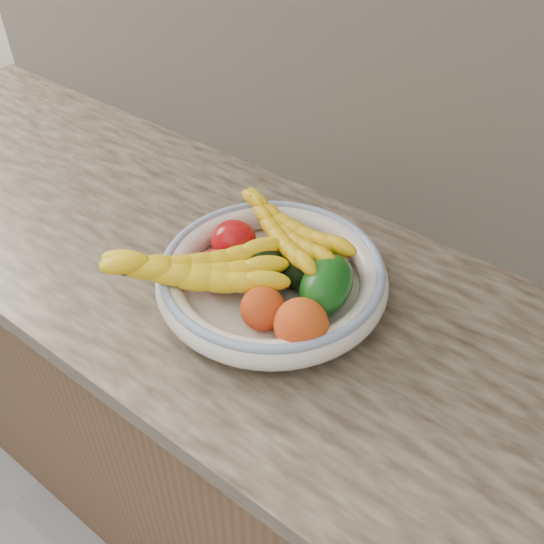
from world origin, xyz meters
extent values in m
cube|color=brown|center=(0.00, 1.68, 0.43)|extent=(2.40, 0.62, 0.86)
cube|color=tan|center=(0.00, 1.68, 0.88)|extent=(2.44, 0.66, 0.04)
cube|color=beige|center=(0.00, 1.99, 1.15)|extent=(2.40, 0.02, 0.50)
cylinder|color=white|center=(0.00, 1.66, 0.91)|extent=(0.13, 0.13, 0.02)
cylinder|color=white|center=(0.00, 1.66, 0.92)|extent=(0.32, 0.32, 0.01)
torus|color=white|center=(0.00, 1.66, 0.95)|extent=(0.39, 0.39, 0.05)
torus|color=#3C63AB|center=(0.00, 1.66, 0.97)|extent=(0.37, 0.37, 0.02)
ellipsoid|color=orange|center=(-0.04, 1.75, 0.95)|extent=(0.06, 0.06, 0.05)
ellipsoid|color=#DB4404|center=(0.05, 1.77, 0.95)|extent=(0.08, 0.08, 0.05)
ellipsoid|color=#E95804|center=(-0.01, 1.73, 0.95)|extent=(0.06, 0.06, 0.05)
ellipsoid|color=#B50D12|center=(-0.10, 1.68, 0.96)|extent=(0.09, 0.09, 0.07)
ellipsoid|color=#AC0C18|center=(-0.08, 1.61, 0.96)|extent=(0.08, 0.08, 0.06)
ellipsoid|color=black|center=(-0.01, 1.65, 0.96)|extent=(0.12, 0.12, 0.07)
ellipsoid|color=black|center=(0.05, 1.70, 0.96)|extent=(0.13, 0.13, 0.07)
ellipsoid|color=#0E4B10|center=(0.10, 1.67, 0.98)|extent=(0.13, 0.15, 0.11)
ellipsoid|color=orange|center=(0.04, 1.58, 0.97)|extent=(0.08, 0.08, 0.07)
ellipsoid|color=orange|center=(0.11, 1.58, 0.97)|extent=(0.09, 0.09, 0.08)
camera|label=1|loc=(0.46, 1.06, 1.63)|focal=40.00mm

